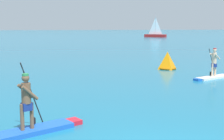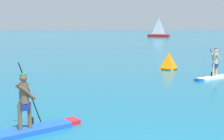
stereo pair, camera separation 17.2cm
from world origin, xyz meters
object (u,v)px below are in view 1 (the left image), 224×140
Objects in this scene: race_marker_buoy at (167,61)px; sailboat_right_horizon at (155,34)px; paddleboarder_mid_center at (25,124)px; paddleboarder_far_right at (214,72)px.

race_marker_buoy is 61.57m from sailboat_right_horizon.
paddleboarder_far_right is at bearing 10.33° from paddleboarder_mid_center.
sailboat_right_horizon reaches higher than paddleboarder_mid_center.
race_marker_buoy is at bearing 111.76° from sailboat_right_horizon.
paddleboarder_far_right is at bearing 113.95° from sailboat_right_horizon.
paddleboarder_far_right is 0.51× the size of sailboat_right_horizon.
paddleboarder_far_right is 4.31m from race_marker_buoy.
paddleboarder_far_right is 2.48× the size of race_marker_buoy.
sailboat_right_horizon is at bearing 41.42° from paddleboarder_mid_center.
paddleboarder_mid_center is 2.74× the size of race_marker_buoy.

